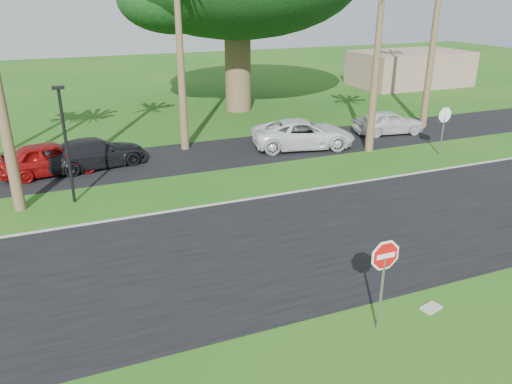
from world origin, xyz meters
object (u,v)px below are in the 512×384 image
Objects in this scene: car_pickup at (389,122)px; car_red at (51,158)px; car_minivan at (303,134)px; stop_sign_far at (444,121)px; car_dark at (95,153)px; stop_sign_near at (384,268)px.

car_red is at bearing 98.81° from car_pickup.
car_minivan is at bearing -99.41° from car_red.
car_dark is (-16.72, 4.64, -1.07)m from stop_sign_far.
car_red is at bearing 115.12° from stop_sign_near.
car_pickup is at bearing -71.54° from car_minivan.
car_red is (-7.20, 15.36, -1.01)m from stop_sign_near.
car_minivan is at bearing 69.67° from stop_sign_near.
stop_sign_near is at bearing -161.63° from car_red.
car_pickup is at bearing -96.51° from car_red.
car_red is at bearing -13.12° from stop_sign_far.
stop_sign_near is at bearing 151.97° from car_pickup.
car_minivan is (10.70, -0.87, 0.06)m from car_dark.
car_pickup is (18.67, 0.08, -0.06)m from car_red.
car_red reaches higher than car_pickup.
car_dark is (1.98, 0.28, -0.06)m from car_red.
car_dark is 0.88× the size of car_minivan.
stop_sign_far is at bearing -117.38° from car_dark.
car_dark is 10.73m from car_minivan.
stop_sign_near is 0.59× the size of car_red.
car_minivan is at bearing -106.50° from car_dark.
stop_sign_far is (11.50, 11.00, 0.00)m from stop_sign_near.
stop_sign_far is 0.54× the size of car_dark.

